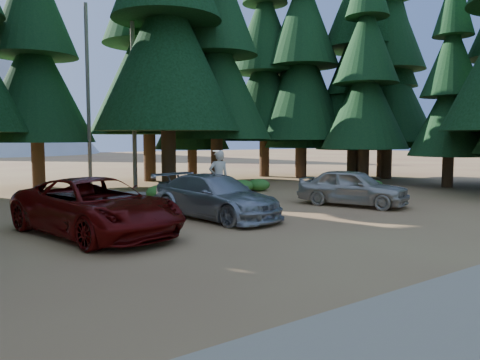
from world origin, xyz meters
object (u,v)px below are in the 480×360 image
Objects in this scene: log_left at (98,198)px; log_mid at (120,196)px; silver_minivan_center at (215,197)px; log_right at (220,191)px; red_pickup at (96,207)px; silver_minivan_right at (353,187)px; frisbee_player at (219,178)px.

log_mid is (0.98, 0.00, 0.02)m from log_left.
silver_minivan_center is 1.14× the size of log_right.
log_right is (8.35, 6.26, -0.67)m from red_pickup.
silver_minivan_right reaches higher than log_right.
log_left is at bearing 114.34° from silver_minivan_right.
red_pickup is 1.29× the size of log_right.
red_pickup is 4.31m from silver_minivan_center.
log_mid is at bearing 86.86° from silver_minivan_center.
log_mid is 4.93m from log_right.
log_mid is 0.84× the size of log_right.
log_mid reaches higher than log_right.
silver_minivan_center is 1.35× the size of log_mid.
log_left is at bearing -55.01° from frisbee_player.
silver_minivan_right is 0.98× the size of log_right.
red_pickup is 7.67m from log_left.
red_pickup is at bearing 26.13° from frisbee_player.
log_mid is (-6.98, 7.57, -0.60)m from silver_minivan_right.
silver_minivan_center is at bearing -7.15° from red_pickup.
log_mid reaches higher than log_left.
red_pickup reaches higher than silver_minivan_center.
silver_minivan_right reaches higher than log_left.
silver_minivan_right is at bearing -176.98° from frisbee_player.
silver_minivan_center is at bearing -87.07° from log_left.
frisbee_player is 0.52× the size of log_left.
red_pickup is 10.46m from log_right.
log_mid is at bearing -63.31° from frisbee_player.
log_left is (2.53, 7.21, -0.68)m from red_pickup.
log_right is at bearing 24.38° from log_mid.
silver_minivan_right is at bearing -14.20° from red_pickup.
red_pickup is 10.50m from silver_minivan_right.
log_right is at bearing 45.70° from silver_minivan_center.
silver_minivan_center is 0.92m from frisbee_player.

